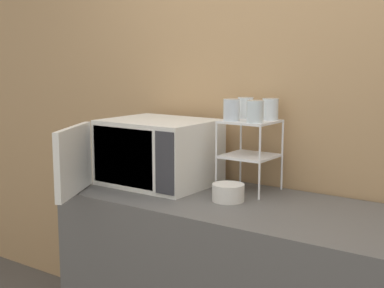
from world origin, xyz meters
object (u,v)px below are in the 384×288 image
at_px(dish_rack, 250,141).
at_px(glass_front_left, 231,110).
at_px(microwave, 155,152).
at_px(glass_back_right, 270,109).
at_px(glass_front_right, 255,112).
at_px(bowl, 228,193).
at_px(glass_back_left, 245,108).

distance_m(dish_rack, glass_front_left, 0.18).
bearing_deg(microwave, glass_front_left, 11.69).
height_order(glass_back_right, glass_front_right, same).
distance_m(microwave, glass_back_right, 0.63).
bearing_deg(glass_front_left, microwave, -168.31).
xyz_separation_m(glass_back_right, bowl, (-0.06, -0.29, -0.36)).
bearing_deg(bowl, microwave, 172.15).
height_order(microwave, glass_front_left, glass_front_left).
bearing_deg(glass_back_left, dish_rack, -46.18).
distance_m(glass_front_left, glass_front_right, 0.13).
bearing_deg(glass_front_left, dish_rack, 45.03).
relative_size(glass_front_right, glass_back_left, 1.00).
bearing_deg(bowl, glass_back_left, 105.34).
distance_m(glass_front_right, glass_back_left, 0.19).
bearing_deg(glass_front_left, glass_back_right, 46.83).
height_order(dish_rack, bowl, dish_rack).
bearing_deg(glass_back_right, bowl, -100.68).
xyz_separation_m(glass_front_right, glass_back_left, (-0.13, 0.14, 0.00)).
bearing_deg(bowl, glass_front_left, 117.61).
distance_m(microwave, dish_rack, 0.50).
relative_size(dish_rack, glass_front_left, 3.37).
distance_m(glass_front_left, glass_back_right, 0.19).
bearing_deg(glass_back_right, microwave, -157.19).
height_order(glass_back_right, bowl, glass_back_right).
bearing_deg(glass_back_left, bowl, -74.66).
bearing_deg(bowl, dish_rack, 93.27).
relative_size(dish_rack, bowl, 2.37).
relative_size(glass_back_right, bowl, 0.70).
relative_size(glass_back_right, glass_back_left, 1.00).
bearing_deg(glass_back_right, glass_front_left, -133.17).
distance_m(glass_front_left, bowl, 0.40).
relative_size(microwave, glass_front_left, 7.93).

